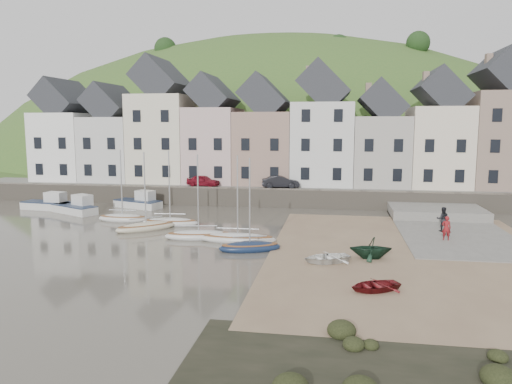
% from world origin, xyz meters
% --- Properties ---
extents(ground, '(160.00, 160.00, 0.00)m').
position_xyz_m(ground, '(0.00, 0.00, 0.00)').
color(ground, '#494339').
rests_on(ground, ground).
extents(quay_land, '(90.00, 30.00, 1.50)m').
position_xyz_m(quay_land, '(0.00, 32.00, 0.75)').
color(quay_land, '#3A6026').
rests_on(quay_land, ground).
extents(quay_street, '(70.00, 7.00, 0.10)m').
position_xyz_m(quay_street, '(0.00, 20.50, 1.55)').
color(quay_street, slate).
rests_on(quay_street, quay_land).
extents(seawall, '(70.00, 1.20, 1.80)m').
position_xyz_m(seawall, '(0.00, 17.00, 0.90)').
color(seawall, slate).
rests_on(seawall, ground).
extents(beach, '(18.00, 26.00, 0.06)m').
position_xyz_m(beach, '(11.00, 0.00, 0.03)').
color(beach, '#7B624B').
rests_on(beach, ground).
extents(slipway, '(8.00, 18.00, 0.12)m').
position_xyz_m(slipway, '(15.00, 8.00, 0.06)').
color(slipway, slate).
rests_on(slipway, ground).
extents(hillside, '(134.40, 84.00, 84.00)m').
position_xyz_m(hillside, '(-5.00, 60.00, -17.99)').
color(hillside, '#3A6026').
rests_on(hillside, ground).
extents(townhouse_terrace, '(61.05, 8.00, 13.93)m').
position_xyz_m(townhouse_terrace, '(1.76, 24.00, 7.32)').
color(townhouse_terrace, white).
rests_on(townhouse_terrace, quay_land).
extents(sailboat_0, '(4.35, 1.52, 6.32)m').
position_xyz_m(sailboat_0, '(-11.85, 7.62, 0.26)').
color(sailboat_0, silver).
rests_on(sailboat_0, ground).
extents(sailboat_1, '(4.81, 1.93, 6.32)m').
position_xyz_m(sailboat_1, '(-7.25, 6.62, 0.26)').
color(sailboat_1, silver).
rests_on(sailboat_1, ground).
extents(sailboat_2, '(4.64, 4.39, 6.32)m').
position_xyz_m(sailboat_2, '(-8.51, 4.58, 0.26)').
color(sailboat_2, beige).
rests_on(sailboat_2, ground).
extents(sailboat_3, '(5.10, 2.46, 6.32)m').
position_xyz_m(sailboat_3, '(-3.61, 2.37, 0.26)').
color(sailboat_3, silver).
rests_on(sailboat_3, ground).
extents(sailboat_4, '(5.50, 1.61, 6.32)m').
position_xyz_m(sailboat_4, '(-0.63, 1.91, 0.26)').
color(sailboat_4, silver).
rests_on(sailboat_4, ground).
extents(sailboat_5, '(4.36, 2.73, 6.32)m').
position_xyz_m(sailboat_5, '(0.64, -0.38, 0.27)').
color(sailboat_5, '#14223F').
rests_on(sailboat_5, ground).
extents(motorboat_0, '(5.24, 3.78, 1.70)m').
position_xyz_m(motorboat_0, '(-17.76, 10.51, 0.58)').
color(motorboat_0, silver).
rests_on(motorboat_0, ground).
extents(motorboat_1, '(5.35, 2.37, 1.70)m').
position_xyz_m(motorboat_1, '(-21.34, 11.95, 0.58)').
color(motorboat_1, silver).
rests_on(motorboat_1, ground).
extents(motorboat_2, '(5.20, 3.21, 1.70)m').
position_xyz_m(motorboat_2, '(-13.09, 14.29, 0.58)').
color(motorboat_2, silver).
rests_on(motorboat_2, ground).
extents(rowboat_white, '(3.48, 3.11, 0.60)m').
position_xyz_m(rowboat_white, '(5.66, -2.55, 0.36)').
color(rowboat_white, white).
rests_on(rowboat_white, beach).
extents(rowboat_green, '(2.73, 2.42, 1.34)m').
position_xyz_m(rowboat_green, '(8.32, -1.22, 0.73)').
color(rowboat_green, '#153020').
rests_on(rowboat_green, beach).
extents(rowboat_red, '(3.15, 2.82, 0.54)m').
position_xyz_m(rowboat_red, '(8.12, -7.21, 0.33)').
color(rowboat_red, maroon).
rests_on(rowboat_red, beach).
extents(person_red, '(0.66, 0.45, 1.73)m').
position_xyz_m(person_red, '(13.86, 4.30, 0.98)').
color(person_red, maroon).
rests_on(person_red, slipway).
extents(person_dark, '(0.95, 0.76, 1.87)m').
position_xyz_m(person_dark, '(14.21, 7.29, 1.06)').
color(person_dark, black).
rests_on(person_dark, slipway).
extents(car_left, '(3.76, 2.03, 1.21)m').
position_xyz_m(car_left, '(-7.99, 19.50, 2.21)').
color(car_left, maroon).
rests_on(car_left, quay_street).
extents(car_right, '(4.08, 2.00, 1.29)m').
position_xyz_m(car_right, '(0.39, 19.50, 2.24)').
color(car_right, black).
rests_on(car_right, quay_street).
extents(shore_rocks, '(14.00, 6.00, 0.76)m').
position_xyz_m(shore_rocks, '(7.84, -15.19, 0.13)').
color(shore_rocks, black).
rests_on(shore_rocks, ground).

